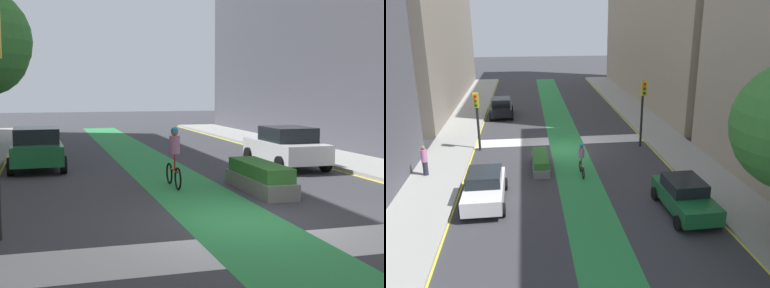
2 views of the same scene
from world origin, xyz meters
The scene contains 7 objects.
ground_plane centered at (0.00, 0.00, 0.00)m, with size 120.00×120.00×0.00m, color #38383D.
bike_lane_paint centered at (-0.33, 0.00, 0.00)m, with size 2.40×60.00×0.01m, color #2D8C47.
crosswalk_band centered at (0.00, -2.00, 0.00)m, with size 12.00×1.80×0.01m, color silver.
car_white_right_far centered at (4.52, 7.35, 0.80)m, with size 2.04×4.21×1.57m.
car_green_left_far centered at (-4.69, 9.51, 0.80)m, with size 2.10×4.24×1.57m.
cyclist_in_lane centered at (-0.60, 4.48, 0.97)m, with size 0.32×1.73×1.86m.
median_planter centered at (1.67, 3.19, 0.40)m, with size 0.95×3.34×0.85m.
Camera 1 is at (-4.39, -10.89, 2.98)m, focal length 49.02 mm.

